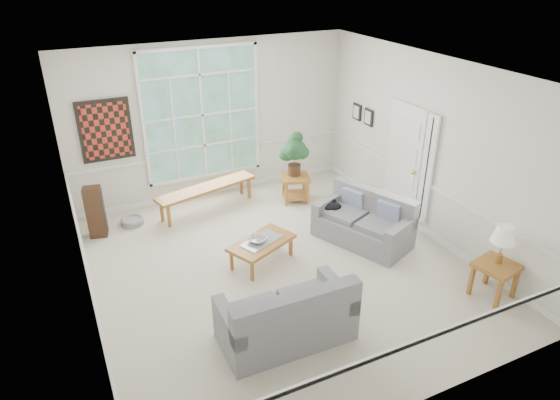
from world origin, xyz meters
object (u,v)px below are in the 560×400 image
object	(u,v)px
loveseat_front	(286,309)
end_table	(295,188)
loveseat_right	(363,219)
side_table	(493,280)
coffee_table	(262,252)

from	to	relation	value
loveseat_front	end_table	world-z (taller)	loveseat_front
loveseat_right	loveseat_front	bearing A→B (deg)	-167.69
loveseat_front	loveseat_right	bearing A→B (deg)	36.16
loveseat_right	end_table	xyz separation A→B (m)	(-0.31, 1.86, -0.17)
side_table	coffee_table	bearing A→B (deg)	139.99
loveseat_front	coffee_table	size ratio (longest dim) A/B	1.58
loveseat_front	side_table	distance (m)	3.06
loveseat_front	coffee_table	world-z (taller)	loveseat_front
side_table	loveseat_front	bearing A→B (deg)	170.71
loveseat_right	side_table	xyz separation A→B (m)	(0.82, -2.04, -0.16)
loveseat_right	loveseat_front	world-z (taller)	loveseat_front
end_table	coffee_table	bearing A→B (deg)	-130.54
coffee_table	end_table	bearing A→B (deg)	25.41
loveseat_right	side_table	distance (m)	2.20
end_table	side_table	xyz separation A→B (m)	(1.13, -3.90, 0.01)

